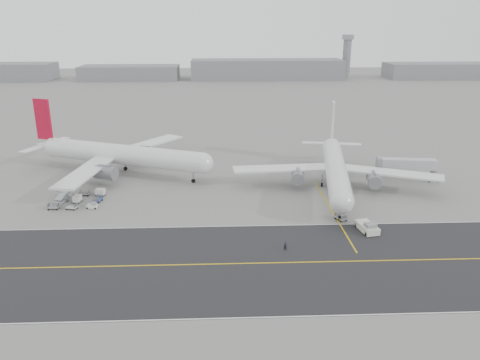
{
  "coord_description": "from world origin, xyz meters",
  "views": [
    {
      "loc": [
        5.45,
        -90.4,
        39.93
      ],
      "look_at": [
        9.76,
        12.0,
        5.24
      ],
      "focal_mm": 35.0,
      "sensor_mm": 36.0,
      "label": 1
    }
  ],
  "objects_px": {
    "control_tower": "(347,56)",
    "ground_crew_a": "(285,246)",
    "airliner_a": "(118,154)",
    "jet_bridge": "(407,165)",
    "airliner_b": "(335,168)",
    "pushback_tug": "(367,227)"
  },
  "relations": [
    {
      "from": "ground_crew_a",
      "to": "jet_bridge",
      "type": "bearing_deg",
      "value": 65.27
    },
    {
      "from": "airliner_b",
      "to": "jet_bridge",
      "type": "distance_m",
      "value": 20.93
    },
    {
      "from": "airliner_a",
      "to": "jet_bridge",
      "type": "xyz_separation_m",
      "value": [
        77.16,
        -9.09,
        -1.36
      ]
    },
    {
      "from": "control_tower",
      "to": "ground_crew_a",
      "type": "height_order",
      "value": "control_tower"
    },
    {
      "from": "ground_crew_a",
      "to": "airliner_b",
      "type": "bearing_deg",
      "value": 82.63
    },
    {
      "from": "pushback_tug",
      "to": "jet_bridge",
      "type": "bearing_deg",
      "value": 47.11
    },
    {
      "from": "control_tower",
      "to": "jet_bridge",
      "type": "distance_m",
      "value": 244.3
    },
    {
      "from": "airliner_b",
      "to": "jet_bridge",
      "type": "xyz_separation_m",
      "value": [
        20.36,
        4.75,
        -0.99
      ]
    },
    {
      "from": "jet_bridge",
      "to": "control_tower",
      "type": "bearing_deg",
      "value": 87.36
    },
    {
      "from": "control_tower",
      "to": "jet_bridge",
      "type": "bearing_deg",
      "value": -100.76
    },
    {
      "from": "jet_bridge",
      "to": "ground_crew_a",
      "type": "xyz_separation_m",
      "value": [
        -37.41,
        -38.72,
        -3.4
      ]
    },
    {
      "from": "pushback_tug",
      "to": "ground_crew_a",
      "type": "relative_size",
      "value": 4.57
    },
    {
      "from": "control_tower",
      "to": "jet_bridge",
      "type": "xyz_separation_m",
      "value": [
        -45.54,
        -239.72,
        -12.0
      ]
    },
    {
      "from": "airliner_a",
      "to": "jet_bridge",
      "type": "height_order",
      "value": "airliner_a"
    },
    {
      "from": "airliner_b",
      "to": "airliner_a",
      "type": "bearing_deg",
      "value": 176.55
    },
    {
      "from": "airliner_b",
      "to": "jet_bridge",
      "type": "bearing_deg",
      "value": 23.39
    },
    {
      "from": "pushback_tug",
      "to": "control_tower",
      "type": "bearing_deg",
      "value": 66.1
    },
    {
      "from": "airliner_b",
      "to": "jet_bridge",
      "type": "relative_size",
      "value": 3.2
    },
    {
      "from": "control_tower",
      "to": "ground_crew_a",
      "type": "xyz_separation_m",
      "value": [
        -82.95,
        -278.44,
        -15.4
      ]
    },
    {
      "from": "airliner_b",
      "to": "pushback_tug",
      "type": "xyz_separation_m",
      "value": [
        0.52,
        -26.31,
        -4.34
      ]
    },
    {
      "from": "jet_bridge",
      "to": "ground_crew_a",
      "type": "distance_m",
      "value": 53.95
    },
    {
      "from": "airliner_a",
      "to": "ground_crew_a",
      "type": "relative_size",
      "value": 31.33
    }
  ]
}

